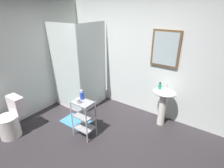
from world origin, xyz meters
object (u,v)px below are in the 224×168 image
object	(u,v)px
hand_soap_bottle	(160,86)
bath_mat	(76,121)
storage_cart	(84,116)
pedestal_sink	(163,100)
shower_stall	(81,87)
shampoo_bottle_blue	(82,95)
toilet	(11,121)
rinse_cup	(78,101)

from	to	relation	value
hand_soap_bottle	bath_mat	distance (m)	1.93
storage_cart	pedestal_sink	bearing A→B (deg)	47.83
shower_stall	bath_mat	world-z (taller)	shower_stall
shampoo_bottle_blue	bath_mat	xyz separation A→B (m)	(-0.38, 0.12, -0.81)
toilet	storage_cart	world-z (taller)	toilet
shower_stall	bath_mat	size ratio (longest dim) A/B	3.33
shampoo_bottle_blue	bath_mat	bearing A→B (deg)	162.26
toilet	rinse_cup	distance (m)	1.41
shower_stall	hand_soap_bottle	size ratio (longest dim) A/B	14.19
pedestal_sink	toilet	bearing A→B (deg)	-138.79
toilet	storage_cart	size ratio (longest dim) A/B	1.03
pedestal_sink	bath_mat	size ratio (longest dim) A/B	1.35
toilet	bath_mat	xyz separation A→B (m)	(0.70, 0.97, -0.31)
toilet	bath_mat	distance (m)	1.23
rinse_cup	bath_mat	bearing A→B (deg)	148.33
bath_mat	hand_soap_bottle	bearing A→B (deg)	33.63
storage_cart	hand_soap_bottle	world-z (taller)	hand_soap_bottle
toilet	hand_soap_bottle	size ratio (longest dim) A/B	5.39
hand_soap_bottle	rinse_cup	world-z (taller)	hand_soap_bottle
pedestal_sink	hand_soap_bottle	bearing A→B (deg)	-161.30
toilet	shampoo_bottle_blue	xyz separation A→B (m)	(1.08, 0.84, 0.50)
pedestal_sink	bath_mat	xyz separation A→B (m)	(-1.53, -0.99, -0.57)
hand_soap_bottle	rinse_cup	size ratio (longest dim) A/B	1.56
storage_cart	rinse_cup	size ratio (longest dim) A/B	8.21
toilet	hand_soap_bottle	xyz separation A→B (m)	(2.13, 1.92, 0.56)
pedestal_sink	shower_stall	bearing A→B (deg)	-170.30
pedestal_sink	hand_soap_bottle	xyz separation A→B (m)	(-0.10, -0.03, 0.29)
hand_soap_bottle	rinse_cup	distance (m)	1.58
storage_cart	hand_soap_bottle	distance (m)	1.57
hand_soap_bottle	shampoo_bottle_blue	size ratio (longest dim) A/B	0.77
shampoo_bottle_blue	bath_mat	world-z (taller)	shampoo_bottle_blue
pedestal_sink	hand_soap_bottle	size ratio (longest dim) A/B	5.75
toilet	storage_cart	distance (m)	1.40
rinse_cup	hand_soap_bottle	bearing A→B (deg)	50.63
pedestal_sink	toilet	xyz separation A→B (m)	(-2.23, -1.95, -0.26)
toilet	hand_soap_bottle	world-z (taller)	hand_soap_bottle
shampoo_bottle_blue	rinse_cup	distance (m)	0.16
toilet	shampoo_bottle_blue	size ratio (longest dim) A/B	4.17
shower_stall	hand_soap_bottle	bearing A→B (deg)	9.22
storage_cart	bath_mat	world-z (taller)	storage_cart
shower_stall	bath_mat	distance (m)	0.91
storage_cart	shampoo_bottle_blue	bearing A→B (deg)	137.95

